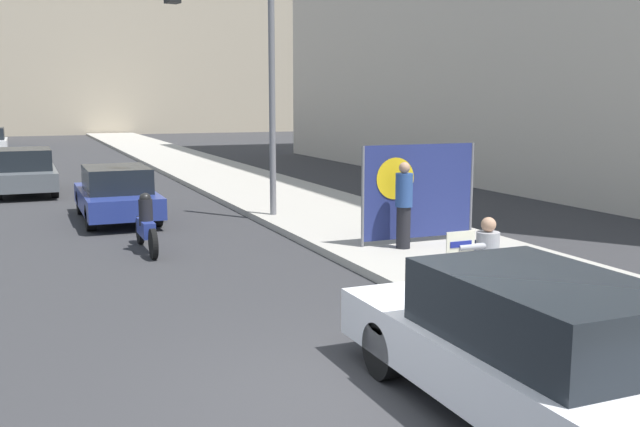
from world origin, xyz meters
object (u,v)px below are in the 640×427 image
Objects in this scene: seated_protester at (490,256)px; parked_car_curbside at (532,349)px; jogger_on_sidewalk at (404,205)px; car_on_road_nearest at (117,193)px; car_on_road_midblock at (25,171)px; traffic_light_pole at (238,48)px; protest_banner at (418,191)px; motorcycle_on_road at (146,226)px.

parked_car_curbside reaches higher than seated_protester.
jogger_on_sidewalk reaches higher than seated_protester.
car_on_road_midblock is at bearing 107.69° from car_on_road_nearest.
car_on_road_midblock is at bearing 101.97° from parked_car_curbside.
jogger_on_sidewalk reaches higher than car_on_road_nearest.
seated_protester is 0.20× the size of traffic_light_pole.
parked_car_curbside is (-0.63, -11.74, -3.57)m from traffic_light_pole.
protest_banner is 5.60m from motorcycle_on_road.
car_on_road_midblock reaches higher than motorcycle_on_road.
protest_banner reaches higher than seated_protester.
car_on_road_nearest is at bearing 99.08° from parked_car_curbside.
seated_protester is 17.93m from car_on_road_midblock.
traffic_light_pole is 4.88m from car_on_road_nearest.
protest_banner is (1.23, 4.13, 0.41)m from seated_protester.
traffic_light_pole is at bearing -42.02° from jogger_on_sidewalk.
protest_banner is at bearing -60.71° from traffic_light_pole.
seated_protester is 4.33m from protest_banner.
car_on_road_nearest is (-2.16, 13.50, -0.03)m from parked_car_curbside.
protest_banner is 8.10m from car_on_road_nearest.
motorcycle_on_road is (-3.95, 6.15, -0.29)m from seated_protester.
protest_banner reaches higher than car_on_road_midblock.
jogger_on_sidewalk is at bearing -143.60° from protest_banner.
traffic_light_pole is 1.43× the size of car_on_road_nearest.
seated_protester is 0.27× the size of car_on_road_midblock.
parked_car_curbside is at bearing -78.03° from car_on_road_midblock.
parked_car_curbside is at bearing -80.92° from car_on_road_nearest.
car_on_road_midblock is (-4.26, 20.08, 0.02)m from parked_car_curbside.
parked_car_curbside is (-3.09, -7.35, -0.49)m from protest_banner.
seated_protester is 0.46× the size of protest_banner.
car_on_road_nearest is at bearing 147.67° from traffic_light_pole.
seated_protester is at bearing -81.75° from traffic_light_pole.
seated_protester is 9.28m from traffic_light_pole.
seated_protester is 11.04m from car_on_road_nearest.
car_on_road_nearest is at bearing 90.92° from motorcycle_on_road.
car_on_road_nearest is at bearing 100.48° from seated_protester.
traffic_light_pole is at bearing 119.29° from protest_banner.
protest_banner is 5.89m from traffic_light_pole.
parked_car_curbside is 9.61m from motorcycle_on_road.
parked_car_curbside reaches higher than motorcycle_on_road.
car_on_road_midblock is (-7.34, 12.72, -0.48)m from protest_banner.
motorcycle_on_road is at bearing -1.41° from jogger_on_sidewalk.
traffic_light_pole is 1.33× the size of parked_car_curbside.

